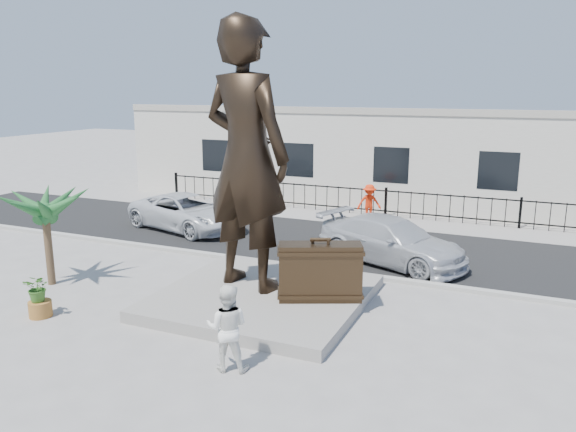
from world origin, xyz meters
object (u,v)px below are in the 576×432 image
object	(u,v)px
car_white	(187,212)
tourist	(227,328)
statue	(246,156)
suitcase	(320,272)

from	to	relation	value
car_white	tourist	bearing A→B (deg)	-127.21
statue	suitcase	world-z (taller)	statue
suitcase	car_white	world-z (taller)	suitcase
suitcase	tourist	bearing A→B (deg)	-123.79
tourist	suitcase	bearing A→B (deg)	-117.09
suitcase	car_white	size ratio (longest dim) A/B	0.41
suitcase	tourist	distance (m)	3.69
statue	car_white	xyz separation A→B (m)	(-5.64, 5.50, -3.11)
tourist	car_white	world-z (taller)	tourist
statue	car_white	bearing A→B (deg)	-32.22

